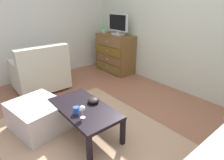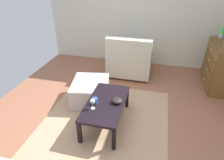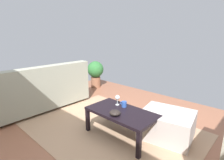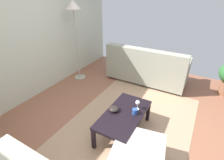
{
  "view_description": "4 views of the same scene",
  "coord_description": "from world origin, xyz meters",
  "px_view_note": "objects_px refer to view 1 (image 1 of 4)",
  "views": [
    {
      "loc": [
        1.78,
        -1.22,
        1.63
      ],
      "look_at": [
        0.17,
        0.1,
        0.75
      ],
      "focal_mm": 30.52,
      "sensor_mm": 36.0,
      "label": 1
    },
    {
      "loc": [
        2.17,
        0.47,
        2.06
      ],
      "look_at": [
        0.01,
        -0.07,
        0.8
      ],
      "focal_mm": 31.2,
      "sensor_mm": 36.0,
      "label": 2
    },
    {
      "loc": [
        -1.54,
        1.64,
        1.46
      ],
      "look_at": [
        0.17,
        -0.21,
        0.8
      ],
      "focal_mm": 28.81,
      "sensor_mm": 36.0,
      "label": 3
    },
    {
      "loc": [
        -1.86,
        -1.0,
        2.04
      ],
      "look_at": [
        0.16,
        0.14,
        0.77
      ],
      "focal_mm": 27.27,
      "sensor_mm": 36.0,
      "label": 4
    }
  ],
  "objects_px": {
    "wine_glass": "(82,109)",
    "armchair": "(41,73)",
    "coffee_table": "(84,110)",
    "bowl_decorative": "(93,100)",
    "tv": "(118,24)",
    "mug": "(76,110)",
    "dresser": "(115,53)",
    "lava_lamp": "(104,27)",
    "ottoman": "(38,116)"
  },
  "relations": [
    {
      "from": "lava_lamp",
      "to": "coffee_table",
      "type": "relative_size",
      "value": 0.33
    },
    {
      "from": "tv",
      "to": "bowl_decorative",
      "type": "bearing_deg",
      "value": -49.07
    },
    {
      "from": "lava_lamp",
      "to": "mug",
      "type": "bearing_deg",
      "value": -43.88
    },
    {
      "from": "lava_lamp",
      "to": "ottoman",
      "type": "xyz_separation_m",
      "value": [
        1.47,
        -2.24,
        -0.85
      ]
    },
    {
      "from": "tv",
      "to": "lava_lamp",
      "type": "xyz_separation_m",
      "value": [
        -0.45,
        -0.07,
        -0.1
      ]
    },
    {
      "from": "dresser",
      "to": "lava_lamp",
      "type": "height_order",
      "value": "lava_lamp"
    },
    {
      "from": "coffee_table",
      "to": "ottoman",
      "type": "relative_size",
      "value": 1.43
    },
    {
      "from": "dresser",
      "to": "coffee_table",
      "type": "height_order",
      "value": "dresser"
    },
    {
      "from": "armchair",
      "to": "bowl_decorative",
      "type": "bearing_deg",
      "value": 3.2
    },
    {
      "from": "lava_lamp",
      "to": "coffee_table",
      "type": "xyz_separation_m",
      "value": [
        1.97,
        -1.82,
        -0.69
      ]
    },
    {
      "from": "lava_lamp",
      "to": "bowl_decorative",
      "type": "height_order",
      "value": "lava_lamp"
    },
    {
      "from": "mug",
      "to": "armchair",
      "type": "xyz_separation_m",
      "value": [
        -1.73,
        0.21,
        -0.08
      ]
    },
    {
      "from": "mug",
      "to": "armchair",
      "type": "bearing_deg",
      "value": 173.1
    },
    {
      "from": "dresser",
      "to": "mug",
      "type": "xyz_separation_m",
      "value": [
        1.66,
        -2.0,
        -0.01
      ]
    },
    {
      "from": "armchair",
      "to": "ottoman",
      "type": "relative_size",
      "value": 1.31
    },
    {
      "from": "wine_glass",
      "to": "mug",
      "type": "bearing_deg",
      "value": -175.4
    },
    {
      "from": "ottoman",
      "to": "lava_lamp",
      "type": "bearing_deg",
      "value": 123.28
    },
    {
      "from": "dresser",
      "to": "tv",
      "type": "distance_m",
      "value": 0.69
    },
    {
      "from": "tv",
      "to": "armchair",
      "type": "relative_size",
      "value": 0.64
    },
    {
      "from": "tv",
      "to": "coffee_table",
      "type": "distance_m",
      "value": 2.54
    },
    {
      "from": "wine_glass",
      "to": "armchair",
      "type": "height_order",
      "value": "armchair"
    },
    {
      "from": "tv",
      "to": "wine_glass",
      "type": "relative_size",
      "value": 3.75
    },
    {
      "from": "tv",
      "to": "wine_glass",
      "type": "bearing_deg",
      "value": -49.72
    },
    {
      "from": "tv",
      "to": "lava_lamp",
      "type": "bearing_deg",
      "value": -171.47
    },
    {
      "from": "coffee_table",
      "to": "wine_glass",
      "type": "bearing_deg",
      "value": -34.46
    },
    {
      "from": "tv",
      "to": "bowl_decorative",
      "type": "relative_size",
      "value": 3.87
    },
    {
      "from": "coffee_table",
      "to": "armchair",
      "type": "relative_size",
      "value": 1.09
    },
    {
      "from": "dresser",
      "to": "tv",
      "type": "bearing_deg",
      "value": 18.17
    },
    {
      "from": "wine_glass",
      "to": "ottoman",
      "type": "bearing_deg",
      "value": -156.78
    },
    {
      "from": "lava_lamp",
      "to": "bowl_decorative",
      "type": "relative_size",
      "value": 2.17
    },
    {
      "from": "tv",
      "to": "mug",
      "type": "xyz_separation_m",
      "value": [
        1.59,
        -2.03,
        -0.7
      ]
    },
    {
      "from": "mug",
      "to": "ottoman",
      "type": "relative_size",
      "value": 0.16
    },
    {
      "from": "mug",
      "to": "coffee_table",
      "type": "bearing_deg",
      "value": 116.28
    },
    {
      "from": "coffee_table",
      "to": "mug",
      "type": "xyz_separation_m",
      "value": [
        0.07,
        -0.14,
        0.09
      ]
    },
    {
      "from": "coffee_table",
      "to": "bowl_decorative",
      "type": "bearing_deg",
      "value": 97.46
    },
    {
      "from": "dresser",
      "to": "coffee_table",
      "type": "distance_m",
      "value": 2.45
    },
    {
      "from": "wine_glass",
      "to": "bowl_decorative",
      "type": "height_order",
      "value": "wine_glass"
    },
    {
      "from": "dresser",
      "to": "bowl_decorative",
      "type": "relative_size",
      "value": 6.27
    },
    {
      "from": "bowl_decorative",
      "to": "armchair",
      "type": "bearing_deg",
      "value": -176.8
    },
    {
      "from": "ottoman",
      "to": "tv",
      "type": "bearing_deg",
      "value": 113.87
    },
    {
      "from": "coffee_table",
      "to": "wine_glass",
      "type": "height_order",
      "value": "wine_glass"
    },
    {
      "from": "wine_glass",
      "to": "bowl_decorative",
      "type": "relative_size",
      "value": 1.03
    },
    {
      "from": "wine_glass",
      "to": "armchair",
      "type": "bearing_deg",
      "value": 173.85
    },
    {
      "from": "dresser",
      "to": "armchair",
      "type": "height_order",
      "value": "armchair"
    },
    {
      "from": "mug",
      "to": "bowl_decorative",
      "type": "distance_m",
      "value": 0.31
    },
    {
      "from": "tv",
      "to": "ottoman",
      "type": "distance_m",
      "value": 2.7
    },
    {
      "from": "coffee_table",
      "to": "mug",
      "type": "relative_size",
      "value": 8.75
    },
    {
      "from": "lava_lamp",
      "to": "armchair",
      "type": "distance_m",
      "value": 1.9
    },
    {
      "from": "dresser",
      "to": "wine_glass",
      "type": "relative_size",
      "value": 6.08
    },
    {
      "from": "dresser",
      "to": "lava_lamp",
      "type": "relative_size",
      "value": 2.89
    }
  ]
}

